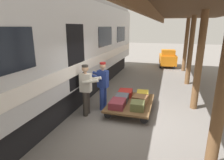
# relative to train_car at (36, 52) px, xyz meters

# --- Properties ---
(ground_plane) EXTENTS (60.00, 60.00, 0.00)m
(ground_plane) POSITION_rel_train_car_xyz_m (-3.34, -0.00, -2.06)
(ground_plane) COLOR slate
(platform_canopy) EXTENTS (3.20, 16.72, 3.56)m
(platform_canopy) POSITION_rel_train_car_xyz_m (-5.24, 0.00, 1.20)
(platform_canopy) COLOR brown
(platform_canopy) RESTS_ON ground_plane
(train_car) EXTENTS (3.02, 16.25, 4.00)m
(train_car) POSITION_rel_train_car_xyz_m (0.00, 0.00, 0.00)
(train_car) COLOR #B7BABF
(train_car) RESTS_ON ground_plane
(luggage_cart) EXTENTS (1.47, 2.05, 0.32)m
(luggage_cart) POSITION_rel_train_car_xyz_m (-3.13, -0.74, -1.79)
(luggage_cart) COLOR brown
(luggage_cart) RESTS_ON ground_plane
(suitcase_burgundy_valise) EXTENTS (0.50, 0.66, 0.23)m
(suitcase_burgundy_valise) POSITION_rel_train_car_xyz_m (-2.80, -0.18, -1.63)
(suitcase_burgundy_valise) COLOR maroon
(suitcase_burgundy_valise) RESTS_ON luggage_cart
(suitcase_red_plastic) EXTENTS (0.56, 0.62, 0.21)m
(suitcase_red_plastic) POSITION_rel_train_car_xyz_m (-2.80, -1.31, -1.64)
(suitcase_red_plastic) COLOR #AD231E
(suitcase_red_plastic) RESTS_ON luggage_cart
(suitcase_yellow_case) EXTENTS (0.46, 0.52, 0.23)m
(suitcase_yellow_case) POSITION_rel_train_car_xyz_m (-3.46, -1.31, -1.63)
(suitcase_yellow_case) COLOR gold
(suitcase_yellow_case) RESTS_ON luggage_cart
(suitcase_brown_leather) EXTENTS (0.52, 0.52, 0.26)m
(suitcase_brown_leather) POSITION_rel_train_car_xyz_m (-3.46, -0.74, -1.62)
(suitcase_brown_leather) COLOR brown
(suitcase_brown_leather) RESTS_ON luggage_cart
(suitcase_slate_roller) EXTENTS (0.49, 0.61, 0.22)m
(suitcase_slate_roller) POSITION_rel_train_car_xyz_m (-2.80, -0.74, -1.63)
(suitcase_slate_roller) COLOR #4C515B
(suitcase_slate_roller) RESTS_ON luggage_cart
(suitcase_olive_duffel) EXTENTS (0.45, 0.49, 0.26)m
(suitcase_olive_duffel) POSITION_rel_train_car_xyz_m (-3.46, -0.18, -1.61)
(suitcase_olive_duffel) COLOR brown
(suitcase_olive_duffel) RESTS_ON luggage_cart
(porter_in_overalls) EXTENTS (0.70, 0.48, 1.70)m
(porter_in_overalls) POSITION_rel_train_car_xyz_m (-2.14, -0.58, -1.14)
(porter_in_overalls) COLOR navy
(porter_in_overalls) RESTS_ON ground_plane
(porter_by_door) EXTENTS (0.68, 0.45, 1.70)m
(porter_by_door) POSITION_rel_train_car_xyz_m (-1.80, 0.02, -1.14)
(porter_by_door) COLOR #332D28
(porter_by_door) RESTS_ON ground_plane
(baggage_tug) EXTENTS (1.30, 1.82, 1.30)m
(baggage_tug) POSITION_rel_train_car_xyz_m (-4.23, -8.85, -1.43)
(baggage_tug) COLOR orange
(baggage_tug) RESTS_ON ground_plane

